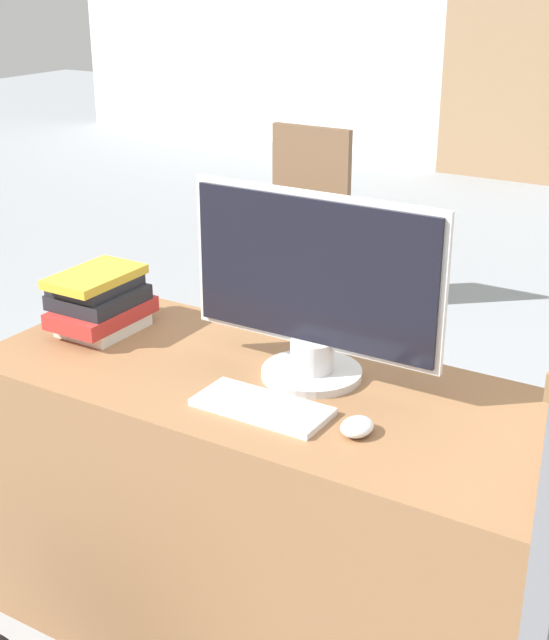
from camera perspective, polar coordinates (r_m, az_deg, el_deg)
name	(u,v)px	position (r m, az deg, el deg)	size (l,w,h in m)	color
desk	(267,517)	(2.34, -0.45, -12.51)	(1.46, 0.62, 0.78)	#8C603D
monitor	(313,290)	(2.08, 2.51, 1.94)	(0.65, 0.24, 0.46)	silver
keyboard	(262,407)	(2.01, -0.80, -5.58)	(0.31, 0.14, 0.02)	white
mouse	(357,427)	(1.92, 5.31, -6.82)	(0.07, 0.09, 0.03)	white
book_stack	(99,302)	(2.45, -11.14, 1.16)	(0.20, 0.27, 0.17)	silver
far_chair	(300,216)	(4.57, 1.63, 6.70)	(0.44, 0.44, 0.94)	brown
bookshelf_far	(510,53)	(7.80, 14.83, 16.20)	(1.02, 0.32, 2.02)	#9E7A56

